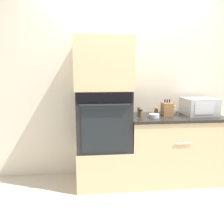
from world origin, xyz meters
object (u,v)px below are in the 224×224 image
at_px(condiment_jar_back, 156,111).
at_px(bowl, 154,116).
at_px(condiment_jar_far, 141,113).
at_px(knife_block, 167,109).
at_px(condiment_jar_near, 139,111).
at_px(condiment_jar_mid, 174,110).
at_px(wall_oven, 103,119).
at_px(microwave, 199,106).

bearing_deg(condiment_jar_back, bowl, -112.88).
bearing_deg(condiment_jar_far, knife_block, 3.54).
relative_size(condiment_jar_near, condiment_jar_mid, 0.78).
bearing_deg(condiment_jar_mid, condiment_jar_near, 172.29).
bearing_deg(wall_oven, knife_block, 1.72).
relative_size(knife_block, condiment_jar_near, 2.36).
xyz_separation_m(bowl, condiment_jar_near, (-0.13, 0.28, 0.02)).
bearing_deg(condiment_jar_mid, wall_oven, -172.80).
distance_m(condiment_jar_near, condiment_jar_mid, 0.49).
xyz_separation_m(condiment_jar_far, condiment_jar_back, (0.25, 0.15, 0.00)).
bearing_deg(condiment_jar_far, condiment_jar_near, 84.67).
height_order(wall_oven, condiment_jar_back, wall_oven).
bearing_deg(condiment_jar_back, condiment_jar_mid, -5.42).
bearing_deg(condiment_jar_mid, bowl, -148.23).
relative_size(wall_oven, bowl, 5.75).
xyz_separation_m(knife_block, condiment_jar_near, (-0.34, 0.17, -0.04)).
distance_m(condiment_jar_mid, condiment_jar_far, 0.52).
bearing_deg(condiment_jar_mid, microwave, -12.22).
height_order(condiment_jar_near, condiment_jar_back, condiment_jar_back).
bearing_deg(knife_block, condiment_jar_far, -176.46).
relative_size(microwave, knife_block, 1.88).
relative_size(condiment_jar_near, condiment_jar_back, 0.97).
relative_size(wall_oven, condiment_jar_far, 8.27).
xyz_separation_m(knife_block, condiment_jar_far, (-0.36, -0.02, -0.04)).
height_order(knife_block, condiment_jar_near, knife_block).
bearing_deg(condiment_jar_mid, knife_block, -144.95).
relative_size(condiment_jar_mid, condiment_jar_back, 1.25).
xyz_separation_m(wall_oven, bowl, (0.64, -0.09, 0.05)).
bearing_deg(microwave, condiment_jar_back, 170.73).
xyz_separation_m(knife_block, condiment_jar_back, (-0.11, 0.12, -0.04)).
height_order(bowl, condiment_jar_far, condiment_jar_far).
height_order(microwave, knife_block, microwave).
height_order(condiment_jar_mid, condiment_jar_back, condiment_jar_mid).
xyz_separation_m(microwave, condiment_jar_far, (-0.82, -0.05, -0.07)).
bearing_deg(wall_oven, condiment_jar_far, 0.37).
distance_m(bowl, condiment_jar_far, 0.18).
relative_size(bowl, condiment_jar_far, 1.44).
height_order(microwave, condiment_jar_near, microwave).
relative_size(microwave, condiment_jar_mid, 3.45).
distance_m(microwave, condiment_jar_back, 0.58).
distance_m(knife_block, condiment_jar_back, 0.17).
bearing_deg(condiment_jar_near, knife_block, -25.78).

